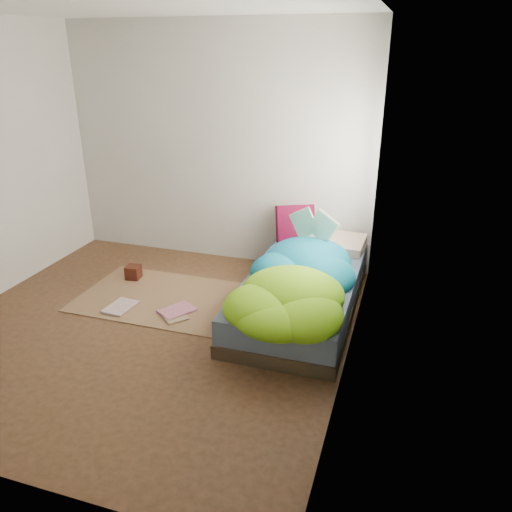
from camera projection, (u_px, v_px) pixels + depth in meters
The scene contains 12 objects.
ground at pixel (148, 328), 4.45m from camera, with size 3.50×3.50×0.00m, color #3B2916.
room_walls at pixel (132, 144), 3.82m from camera, with size 3.54×3.54×2.62m.
bed at pixel (300, 295), 4.67m from camera, with size 1.00×2.00×0.34m.
duvet at pixel (296, 271), 4.35m from camera, with size 0.96×1.84×0.34m, color #085C7F, non-canonical shape.
rug at pixel (162, 297), 4.97m from camera, with size 1.60×1.10×0.01m, color brown.
pillow_floral at pixel (336, 244), 5.23m from camera, with size 0.58×0.36×0.13m, color beige.
pillow_magenta at pixel (295, 224), 5.39m from camera, with size 0.41×0.13×0.41m, color #45041A.
open_book at pixel (313, 215), 4.82m from camera, with size 0.42×0.09×0.26m, color green, non-canonical shape.
wooden_box at pixel (133, 272), 5.34m from camera, with size 0.14×0.14×0.14m, color black.
floor_book_a at pixel (111, 305), 4.79m from camera, with size 0.23×0.31×0.02m, color silver.
floor_book_b at pixel (171, 306), 4.76m from camera, with size 0.23×0.32×0.03m, color #C57288.
floor_book_c at pixel (164, 318), 4.56m from camera, with size 0.20×0.27×0.02m, color tan.
Camera 1 is at (2.08, -3.38, 2.31)m, focal length 35.00 mm.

